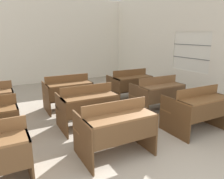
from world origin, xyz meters
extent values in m
cube|color=white|center=(0.00, 7.30, 1.60)|extent=(7.02, 0.06, 3.20)
cube|color=white|center=(3.48, 3.63, 0.40)|extent=(0.06, 7.27, 0.80)
cube|color=white|center=(3.48, 3.63, 2.55)|extent=(0.06, 7.27, 1.29)
cube|color=white|center=(3.48, 5.55, 1.36)|extent=(0.06, 3.43, 1.11)
cube|color=white|center=(3.48, 3.17, 1.36)|extent=(0.02, 1.33, 1.11)
cube|color=#4C4C51|center=(3.46, 3.17, 1.17)|extent=(0.02, 1.33, 0.02)
cube|color=#4C4C51|center=(3.46, 3.17, 1.54)|extent=(0.02, 1.33, 0.02)
cube|color=brown|center=(-1.26, 1.45, 0.35)|extent=(0.03, 0.78, 0.70)
cube|color=brown|center=(-0.52, 1.42, 0.35)|extent=(0.03, 0.78, 0.70)
cube|color=brown|center=(0.53, 1.42, 0.35)|extent=(0.03, 0.78, 0.70)
cube|color=brown|center=(0.00, 1.21, 0.69)|extent=(1.08, 0.36, 0.03)
cube|color=brown|center=(0.00, 1.04, 0.51)|extent=(1.03, 0.02, 0.32)
cube|color=brown|center=(0.00, 1.38, 0.79)|extent=(1.08, 0.02, 0.18)
cube|color=brown|center=(0.00, 1.65, 0.41)|extent=(1.08, 0.31, 0.03)
cube|color=brown|center=(0.00, 1.65, 0.15)|extent=(1.03, 0.04, 0.04)
cube|color=#52351C|center=(1.28, 1.45, 0.35)|extent=(0.03, 0.78, 0.70)
cube|color=#52351C|center=(2.34, 1.45, 0.35)|extent=(0.03, 0.78, 0.70)
cube|color=brown|center=(1.81, 1.25, 0.69)|extent=(1.08, 0.36, 0.03)
cube|color=#52351C|center=(1.81, 1.07, 0.51)|extent=(1.03, 0.02, 0.32)
cube|color=brown|center=(1.81, 1.42, 0.79)|extent=(1.08, 0.02, 0.18)
cube|color=brown|center=(1.81, 1.69, 0.41)|extent=(1.08, 0.31, 0.03)
cube|color=#52351C|center=(1.81, 1.69, 0.15)|extent=(1.03, 0.04, 0.04)
cube|color=#53361D|center=(-1.28, 2.61, 0.35)|extent=(0.03, 0.78, 0.70)
cube|color=brown|center=(-0.50, 2.61, 0.35)|extent=(0.03, 0.78, 0.70)
cube|color=brown|center=(0.55, 2.61, 0.35)|extent=(0.03, 0.78, 0.70)
cube|color=brown|center=(0.02, 2.40, 0.69)|extent=(1.08, 0.36, 0.03)
cube|color=brown|center=(0.02, 2.23, 0.51)|extent=(1.03, 0.02, 0.32)
cube|color=brown|center=(0.02, 2.58, 0.79)|extent=(1.08, 0.02, 0.18)
cube|color=brown|center=(0.02, 2.85, 0.41)|extent=(1.08, 0.31, 0.03)
cube|color=brown|center=(0.02, 2.85, 0.15)|extent=(1.03, 0.04, 0.04)
cube|color=brown|center=(1.29, 2.62, 0.35)|extent=(0.03, 0.78, 0.70)
cube|color=brown|center=(2.35, 2.62, 0.35)|extent=(0.03, 0.78, 0.70)
cube|color=brown|center=(1.82, 2.42, 0.69)|extent=(1.08, 0.36, 0.03)
cube|color=brown|center=(1.82, 2.25, 0.51)|extent=(1.03, 0.02, 0.32)
cube|color=brown|center=(1.82, 2.59, 0.79)|extent=(1.08, 0.02, 0.18)
cube|color=brown|center=(1.82, 2.86, 0.41)|extent=(1.08, 0.31, 0.03)
cube|color=brown|center=(1.82, 2.86, 0.15)|extent=(1.03, 0.04, 0.04)
cube|color=brown|center=(-1.26, 3.81, 0.35)|extent=(0.03, 0.78, 0.70)
cube|color=#54371E|center=(-0.52, 3.84, 0.35)|extent=(0.03, 0.78, 0.70)
cube|color=#54371E|center=(0.53, 3.84, 0.35)|extent=(0.03, 0.78, 0.70)
cube|color=brown|center=(0.00, 3.64, 0.69)|extent=(1.08, 0.36, 0.03)
cube|color=#54371E|center=(0.00, 3.47, 0.51)|extent=(1.03, 0.02, 0.32)
cube|color=brown|center=(0.00, 3.81, 0.79)|extent=(1.08, 0.02, 0.18)
cube|color=brown|center=(0.00, 4.08, 0.41)|extent=(1.08, 0.31, 0.03)
cube|color=#54371E|center=(0.00, 4.08, 0.15)|extent=(1.03, 0.04, 0.04)
cube|color=#54371F|center=(1.28, 3.81, 0.35)|extent=(0.03, 0.78, 0.70)
cube|color=#54371F|center=(2.33, 3.81, 0.35)|extent=(0.03, 0.78, 0.70)
cube|color=brown|center=(1.81, 3.60, 0.69)|extent=(1.08, 0.36, 0.03)
cube|color=#54371F|center=(1.81, 3.43, 0.51)|extent=(1.03, 0.02, 0.32)
cube|color=brown|center=(1.81, 3.77, 0.79)|extent=(1.08, 0.02, 0.18)
cube|color=brown|center=(1.81, 4.04, 0.41)|extent=(1.08, 0.31, 0.03)
cube|color=#54371F|center=(1.81, 4.04, 0.15)|extent=(1.03, 0.04, 0.04)
camera|label=1|loc=(-1.51, -1.32, 1.85)|focal=35.00mm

